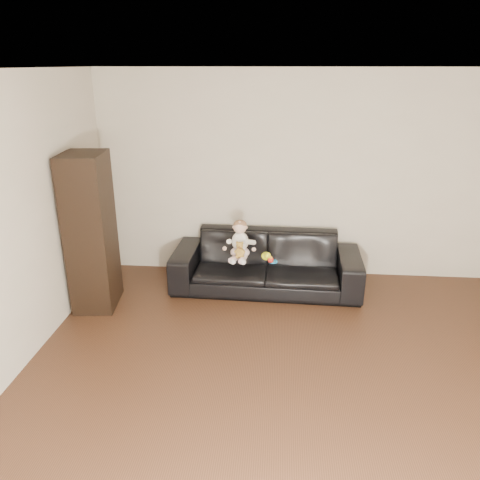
# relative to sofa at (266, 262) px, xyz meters

# --- Properties ---
(floor) EXTENTS (5.50, 5.50, 0.00)m
(floor) POSITION_rel_sofa_xyz_m (0.33, -2.25, -0.33)
(floor) COLOR #422717
(floor) RESTS_ON ground
(ceiling) EXTENTS (5.50, 5.50, 0.00)m
(ceiling) POSITION_rel_sofa_xyz_m (0.33, -2.25, 2.27)
(ceiling) COLOR beige
(ceiling) RESTS_ON ground
(wall_back) EXTENTS (5.00, 0.00, 5.00)m
(wall_back) POSITION_rel_sofa_xyz_m (0.33, 0.50, 0.97)
(wall_back) COLOR beige
(wall_back) RESTS_ON ground
(sofa) EXTENTS (2.31, 0.96, 0.67)m
(sofa) POSITION_rel_sofa_xyz_m (0.00, 0.00, 0.00)
(sofa) COLOR black
(sofa) RESTS_ON floor
(cabinet) EXTENTS (0.50, 0.65, 1.76)m
(cabinet) POSITION_rel_sofa_xyz_m (-1.93, -0.60, 0.55)
(cabinet) COLOR black
(cabinet) RESTS_ON floor
(shelf_item) EXTENTS (0.21, 0.27, 0.28)m
(shelf_item) POSITION_rel_sofa_xyz_m (-1.91, -0.60, 0.94)
(shelf_item) COLOR silver
(shelf_item) RESTS_ON cabinet
(baby) EXTENTS (0.35, 0.42, 0.47)m
(baby) POSITION_rel_sofa_xyz_m (-0.32, -0.12, 0.31)
(baby) COLOR #FDD6D8
(baby) RESTS_ON sofa
(teddy_bear) EXTENTS (0.11, 0.11, 0.20)m
(teddy_bear) POSITION_rel_sofa_xyz_m (-0.31, -0.26, 0.26)
(teddy_bear) COLOR #AA8030
(teddy_bear) RESTS_ON sofa
(toy_green) EXTENTS (0.14, 0.16, 0.10)m
(toy_green) POSITION_rel_sofa_xyz_m (-0.00, -0.17, 0.15)
(toy_green) COLOR #DDED1B
(toy_green) RESTS_ON sofa
(toy_rattle) EXTENTS (0.09, 0.09, 0.07)m
(toy_rattle) POSITION_rel_sofa_xyz_m (0.06, -0.26, 0.14)
(toy_rattle) COLOR red
(toy_rattle) RESTS_ON sofa
(toy_blue_disc) EXTENTS (0.12, 0.12, 0.01)m
(toy_blue_disc) POSITION_rel_sofa_xyz_m (0.09, -0.23, 0.11)
(toy_blue_disc) COLOR #1883C3
(toy_blue_disc) RESTS_ON sofa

